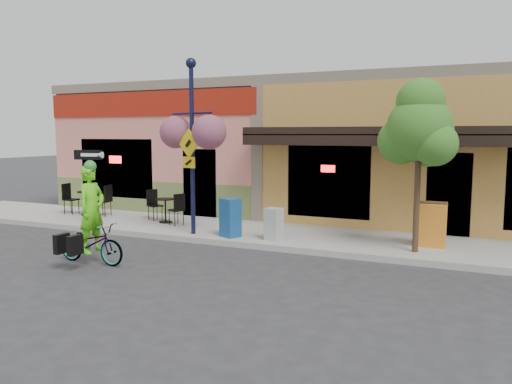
# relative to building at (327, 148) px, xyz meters

# --- Properties ---
(ground) EXTENTS (90.00, 90.00, 0.00)m
(ground) POSITION_rel_building_xyz_m (0.00, -7.50, -2.25)
(ground) COLOR #2D2D30
(ground) RESTS_ON ground
(sidewalk) EXTENTS (24.00, 3.00, 0.15)m
(sidewalk) POSITION_rel_building_xyz_m (0.00, -5.50, -2.17)
(sidewalk) COLOR #9E9B93
(sidewalk) RESTS_ON ground
(curb) EXTENTS (24.00, 0.12, 0.15)m
(curb) POSITION_rel_building_xyz_m (0.00, -6.95, -2.17)
(curb) COLOR #A8A59E
(curb) RESTS_ON ground
(building) EXTENTS (18.20, 8.20, 4.50)m
(building) POSITION_rel_building_xyz_m (0.00, 0.00, 0.00)
(building) COLOR #DA7B6C
(building) RESTS_ON ground
(bicycle) EXTENTS (1.69, 0.60, 0.89)m
(bicycle) POSITION_rel_building_xyz_m (-2.46, -9.60, -1.81)
(bicycle) COLOR maroon
(bicycle) RESTS_ON ground
(cyclist_rider) EXTENTS (0.45, 0.68, 1.86)m
(cyclist_rider) POSITION_rel_building_xyz_m (-2.41, -9.60, -1.32)
(cyclist_rider) COLOR #5ADB17
(cyclist_rider) RESTS_ON ground
(lamp_post) EXTENTS (1.56, 0.97, 4.56)m
(lamp_post) POSITION_rel_building_xyz_m (-1.74, -6.58, 0.18)
(lamp_post) COLOR #111638
(lamp_post) RESTS_ON sidewalk
(one_way_sign) EXTENTS (0.85, 0.40, 2.18)m
(one_way_sign) POSITION_rel_building_xyz_m (-4.96, -6.85, -1.01)
(one_way_sign) COLOR black
(one_way_sign) RESTS_ON sidewalk
(cafe_set_left) EXTENTS (1.74, 0.97, 1.01)m
(cafe_set_left) POSITION_rel_building_xyz_m (-6.49, -5.34, -1.59)
(cafe_set_left) COLOR black
(cafe_set_left) RESTS_ON sidewalk
(cafe_set_right) EXTENTS (1.75, 1.35, 0.94)m
(cafe_set_right) POSITION_rel_building_xyz_m (-3.37, -5.47, -1.63)
(cafe_set_right) COLOR black
(cafe_set_right) RESTS_ON sidewalk
(newspaper_box_blue) EXTENTS (0.57, 0.54, 0.99)m
(newspaper_box_blue) POSITION_rel_building_xyz_m (-0.66, -6.54, -1.61)
(newspaper_box_blue) COLOR #174A8B
(newspaper_box_blue) RESTS_ON sidewalk
(newspaper_box_grey) EXTENTS (0.44, 0.41, 0.80)m
(newspaper_box_grey) POSITION_rel_building_xyz_m (0.50, -6.46, -1.70)
(newspaper_box_grey) COLOR #ADADAD
(newspaper_box_grey) RESTS_ON sidewalk
(street_tree) EXTENTS (1.73, 1.73, 3.88)m
(street_tree) POSITION_rel_building_xyz_m (3.86, -6.32, -0.16)
(street_tree) COLOR #3D7A26
(street_tree) RESTS_ON sidewalk
(sandwich_board) EXTENTS (0.64, 0.47, 1.06)m
(sandwich_board) POSITION_rel_building_xyz_m (4.14, -5.90, -1.57)
(sandwich_board) COLOR orange
(sandwich_board) RESTS_ON sidewalk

